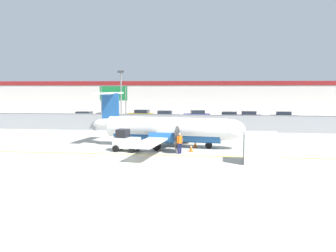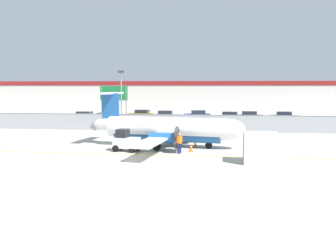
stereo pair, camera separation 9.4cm
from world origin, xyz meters
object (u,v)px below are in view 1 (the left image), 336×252
at_px(parked_car_3, 166,116).
at_px(traffic_cone_near_left, 133,138).
at_px(baggage_tug, 126,141).
at_px(traffic_cone_far_right, 185,139).
at_px(parked_car_0, 83,117).
at_px(cargo_container, 261,148).
at_px(parked_car_7, 284,117).
at_px(traffic_cone_near_right, 191,148).
at_px(ground_crew_worker, 180,142).
at_px(traffic_cone_far_left, 195,144).
at_px(apron_light_pole, 121,97).
at_px(parked_car_4, 197,115).
at_px(highway_sign, 114,97).
at_px(commuter_airplane, 169,129).
at_px(parked_car_2, 141,115).
at_px(parked_car_6, 248,116).
at_px(parked_car_1, 104,118).
at_px(parked_car_5, 229,117).

bearing_deg(parked_car_3, traffic_cone_near_left, -91.22).
distance_m(baggage_tug, traffic_cone_far_right, 7.23).
bearing_deg(parked_car_0, cargo_container, 131.70).
distance_m(cargo_container, parked_car_7, 32.17).
bearing_deg(traffic_cone_near_right, parked_car_3, 101.82).
height_order(baggage_tug, parked_car_7, baggage_tug).
distance_m(ground_crew_worker, traffic_cone_far_left, 3.42).
distance_m(traffic_cone_near_right, apron_light_pole, 14.37).
relative_size(traffic_cone_far_right, parked_car_4, 0.15).
relative_size(parked_car_7, highway_sign, 0.79).
bearing_deg(commuter_airplane, parked_car_7, 67.35).
bearing_deg(commuter_airplane, highway_sign, 131.16).
xyz_separation_m(commuter_airplane, traffic_cone_near_right, (2.12, -2.22, -1.29)).
relative_size(parked_car_2, parked_car_6, 1.03).
xyz_separation_m(ground_crew_worker, cargo_container, (6.13, -3.14, 0.15)).
height_order(ground_crew_worker, parked_car_1, same).
bearing_deg(traffic_cone_near_left, traffic_cone_far_left, -25.16).
distance_m(parked_car_1, parked_car_2, 8.63).
height_order(cargo_container, parked_car_4, cargo_container).
bearing_deg(parked_car_4, ground_crew_worker, 81.89).
xyz_separation_m(parked_car_2, parked_car_7, (22.44, -1.84, 0.00)).
xyz_separation_m(parked_car_4, parked_car_5, (4.94, -2.83, 0.00)).
xyz_separation_m(parked_car_6, apron_light_pole, (-15.81, -16.77, 3.41)).
distance_m(parked_car_1, parked_car_3, 10.12).
bearing_deg(parked_car_3, traffic_cone_far_left, -76.66).
bearing_deg(apron_light_pole, baggage_tug, -74.02).
distance_m(parked_car_5, highway_sign, 18.53).
xyz_separation_m(commuter_airplane, cargo_container, (7.36, -6.43, -0.50)).
bearing_deg(traffic_cone_far_right, parked_car_6, 70.48).
relative_size(traffic_cone_near_right, traffic_cone_far_left, 1.00).
height_order(cargo_container, parked_car_1, cargo_container).
relative_size(ground_crew_worker, parked_car_5, 0.39).
xyz_separation_m(traffic_cone_near_left, parked_car_2, (-3.80, 23.86, 0.58)).
distance_m(parked_car_0, parked_car_7, 30.60).
bearing_deg(highway_sign, parked_car_1, 117.77).
distance_m(traffic_cone_near_right, parked_car_1, 25.49).
bearing_deg(parked_car_1, parked_car_6, -165.69).
height_order(parked_car_2, parked_car_6, same).
bearing_deg(cargo_container, parked_car_1, 128.44).
xyz_separation_m(parked_car_4, parked_car_7, (13.32, -1.59, 0.00)).
bearing_deg(parked_car_6, parked_car_4, -7.41).
bearing_deg(parked_car_0, traffic_cone_far_right, 134.35).
xyz_separation_m(traffic_cone_near_left, parked_car_5, (10.27, 20.78, 0.58)).
distance_m(parked_car_1, parked_car_4, 15.07).
height_order(traffic_cone_near_left, parked_car_7, parked_car_7).
xyz_separation_m(parked_car_2, apron_light_pole, (1.26, -18.25, 3.41)).
bearing_deg(traffic_cone_near_left, parked_car_5, 63.71).
distance_m(traffic_cone_near_left, parked_car_2, 24.17).
bearing_deg(commuter_airplane, baggage_tug, -132.68).
xyz_separation_m(traffic_cone_far_left, parked_car_4, (-1.08, 26.62, 0.58)).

